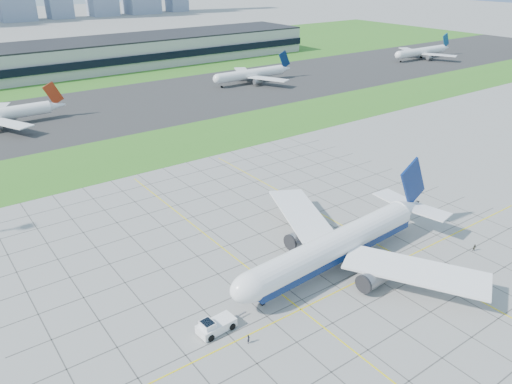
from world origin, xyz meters
TOP-DOWN VIEW (x-y plane):
  - ground at (0.00, 0.00)m, footprint 1400.00×1400.00m
  - grass_median at (0.00, 90.00)m, footprint 700.00×35.00m
  - asphalt_taxiway at (0.00, 145.00)m, footprint 700.00×75.00m
  - grass_far at (0.00, 255.00)m, footprint 700.00×145.00m
  - apron_markings at (0.43, 11.09)m, footprint 120.00×130.00m
  - terminal at (40.00, 229.87)m, footprint 260.00×43.00m
  - airliner at (4.56, 4.37)m, footprint 55.67×56.26m
  - pushback_tug at (-25.33, 2.04)m, footprint 9.65×3.75m
  - crew_near at (-22.40, -3.53)m, footprint 0.71×0.66m
  - crew_far at (32.67, -8.83)m, footprint 0.95×0.87m
  - distant_jet_2 at (87.79, 149.58)m, footprint 44.74×42.66m
  - distant_jet_3 at (213.03, 141.80)m, footprint 49.14×42.66m

SIDE VIEW (x-z plane):
  - ground at x=0.00m, z-range 0.00..0.00m
  - apron_markings at x=0.43m, z-range 0.00..0.03m
  - grass_median at x=0.00m, z-range 0.00..0.04m
  - grass_far at x=0.00m, z-range 0.00..0.04m
  - asphalt_taxiway at x=0.00m, z-range 0.01..0.05m
  - crew_far at x=32.67m, z-range 0.00..1.58m
  - crew_near at x=-22.40m, z-range 0.00..1.63m
  - pushback_tug at x=-25.33m, z-range -0.15..2.51m
  - distant_jet_2 at x=87.79m, z-range -2.55..11.53m
  - distant_jet_3 at x=213.03m, z-range -2.55..11.53m
  - airliner at x=4.56m, z-range -3.97..13.55m
  - terminal at x=40.00m, z-range -0.01..15.79m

